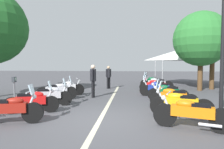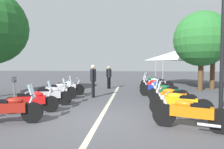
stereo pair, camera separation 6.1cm
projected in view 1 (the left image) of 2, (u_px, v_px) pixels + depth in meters
The scene contains 22 objects.
ground_plane at pixel (100, 120), 6.50m from camera, with size 80.00×80.00×0.00m, color #4C4C51.
lane_centre_stripe at pixel (109, 103), 9.15m from camera, with size 13.63×0.16×0.01m, color beige.
motorcycle_left_row_0 at pixel (10, 109), 6.06m from camera, with size 0.75×2.01×1.21m.
motorcycle_left_row_1 at pixel (32, 101), 7.39m from camera, with size 0.82×1.97×1.20m.
motorcycle_left_row_2 at pixel (50, 95), 8.65m from camera, with size 0.76×1.97×1.21m.
motorcycle_left_row_3 at pixel (57, 90), 10.18m from camera, with size 0.77×2.04×1.21m.
motorcycle_left_row_4 at pixel (66, 88), 11.33m from camera, with size 0.96×1.99×1.01m.
motorcycle_right_row_0 at pixel (191, 113), 5.54m from camera, with size 0.97×2.08×1.02m.
motorcycle_right_row_1 at pixel (180, 103), 6.84m from camera, with size 0.91×2.07×1.23m.
motorcycle_right_row_2 at pixel (173, 97), 8.28m from camera, with size 0.84×1.93×1.19m.
motorcycle_right_row_3 at pixel (167, 92), 9.64m from camera, with size 0.89×1.92×0.98m.
motorcycle_right_row_4 at pixel (158, 88), 11.04m from camera, with size 0.92×2.10×1.21m.
motorcycle_right_row_5 at pixel (156, 86), 12.22m from camera, with size 1.08×2.05×1.22m.
motorcycle_right_row_6 at pixel (156, 83), 13.69m from camera, with size 0.88×2.16×1.22m.
motorcycle_right_row_7 at pixel (153, 82), 14.86m from camera, with size 0.84×1.98×1.20m.
street_lamp_twin_globe at pixel (223, 26), 7.12m from camera, with size 0.32×1.22×4.65m.
parking_meter at pixel (14, 86), 8.26m from camera, with size 0.19×0.14×1.29m.
bystander_0 at pixel (93, 78), 10.74m from camera, with size 0.53×0.32×1.78m.
bystander_1 at pixel (109, 75), 14.51m from camera, with size 0.44×0.35×1.66m.
roadside_tree_0 at pixel (201, 39), 13.31m from camera, with size 3.66×3.66×5.31m.
roadside_tree_2 at pixel (213, 42), 13.96m from camera, with size 2.63×2.63×4.73m.
event_tent at pixel (185, 54), 17.18m from camera, with size 5.06×5.06×3.20m.
Camera 1 is at (-6.33, -1.01, 1.86)m, focal length 31.87 mm.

